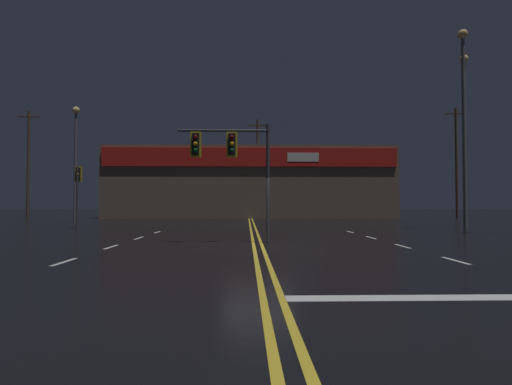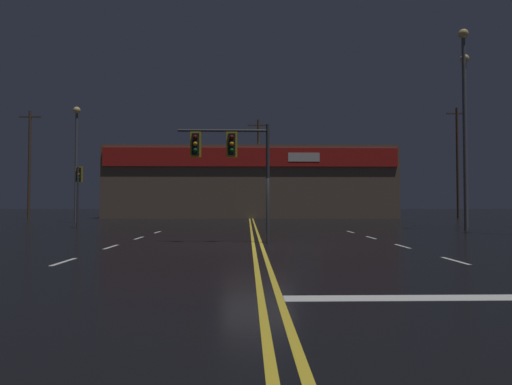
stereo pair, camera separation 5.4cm
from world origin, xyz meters
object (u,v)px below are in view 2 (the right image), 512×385
streetlight_near_left (464,105)px  traffic_signal_corner_northwest (79,183)px  streetlight_near_right (465,119)px  streetlight_median_approach (76,148)px  traffic_signal_median (229,153)px

streetlight_near_left → traffic_signal_corner_northwest: bearing=172.4°
streetlight_near_left → streetlight_near_right: streetlight_near_left is taller
streetlight_near_left → streetlight_median_approach: size_ratio=1.24×
traffic_signal_median → streetlight_median_approach: bearing=127.9°
streetlight_near_left → streetlight_near_right: bearing=60.1°
traffic_signal_median → streetlight_near_left: bearing=27.9°
traffic_signal_median → streetlight_near_left: streetlight_near_left is taller
traffic_signal_corner_northwest → streetlight_median_approach: 7.97m
streetlight_near_left → streetlight_median_approach: 27.85m
traffic_signal_median → streetlight_median_approach: (-12.99, 16.67, 2.48)m
traffic_signal_median → streetlight_near_right: bearing=33.6°
traffic_signal_median → streetlight_near_left: (13.06, 6.90, 3.69)m
streetlight_median_approach → streetlight_near_right: bearing=-13.9°
streetlight_median_approach → traffic_signal_median: bearing=-52.1°
streetlight_near_right → streetlight_median_approach: bearing=166.1°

